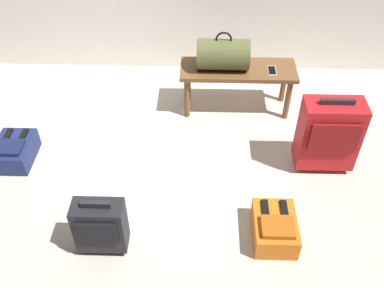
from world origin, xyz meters
The scene contains 8 objects.
ground_plane centered at (0.00, 0.00, 0.00)m, with size 6.60×6.60×0.00m, color beige.
bench centered at (0.50, 0.86, 0.36)m, with size 1.00×0.36×0.43m.
duffel_bag_olive centered at (0.37, 0.86, 0.56)m, with size 0.44×0.26×0.34m.
cell_phone centered at (0.79, 0.82, 0.43)m, with size 0.07×0.14×0.01m.
suitcase_upright_red centered at (1.15, 0.13, 0.33)m, with size 0.44×0.25×0.64m.
suitcase_small_charcoal centered at (-0.43, -0.69, 0.24)m, with size 0.32×0.18×0.46m.
backpack_orange centered at (0.70, -0.57, 0.09)m, with size 0.28×0.38×0.21m.
backpack_navy centered at (-1.28, 0.12, 0.09)m, with size 0.28×0.38×0.21m.
Camera 1 is at (0.20, -2.32, 2.43)m, focal length 40.22 mm.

